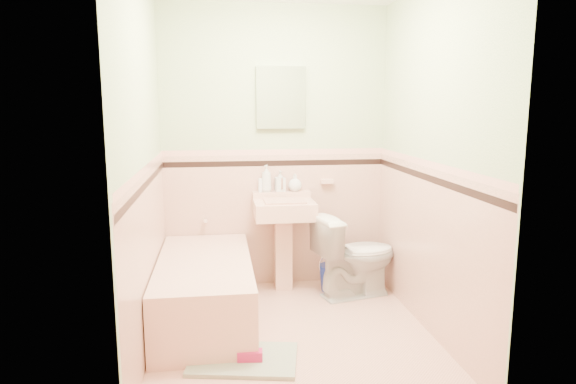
{
  "coord_description": "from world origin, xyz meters",
  "views": [
    {
      "loc": [
        -0.51,
        -3.43,
        1.64
      ],
      "look_at": [
        0.0,
        0.25,
        1.0
      ],
      "focal_mm": 31.77,
      "sensor_mm": 36.0,
      "label": 1
    }
  ],
  "objects": [
    {
      "name": "floor",
      "position": [
        0.0,
        0.0,
        0.0
      ],
      "size": [
        2.2,
        2.2,
        0.0
      ],
      "primitive_type": "plane",
      "color": "#E7AE97",
      "rests_on": "ground"
    },
    {
      "name": "wall_back",
      "position": [
        0.0,
        1.1,
        1.25
      ],
      "size": [
        2.5,
        0.0,
        2.5
      ],
      "primitive_type": "plane",
      "rotation": [
        1.57,
        0.0,
        0.0
      ],
      "color": "beige",
      "rests_on": "ground"
    },
    {
      "name": "wall_front",
      "position": [
        0.0,
        -1.1,
        1.25
      ],
      "size": [
        2.5,
        0.0,
        2.5
      ],
      "primitive_type": "plane",
      "rotation": [
        -1.57,
        0.0,
        0.0
      ],
      "color": "beige",
      "rests_on": "ground"
    },
    {
      "name": "wall_left",
      "position": [
        -1.0,
        0.0,
        1.25
      ],
      "size": [
        0.0,
        2.5,
        2.5
      ],
      "primitive_type": "plane",
      "rotation": [
        1.57,
        0.0,
        1.57
      ],
      "color": "beige",
      "rests_on": "ground"
    },
    {
      "name": "wall_right",
      "position": [
        1.0,
        0.0,
        1.25
      ],
      "size": [
        0.0,
        2.5,
        2.5
      ],
      "primitive_type": "plane",
      "rotation": [
        1.57,
        0.0,
        -1.57
      ],
      "color": "beige",
      "rests_on": "ground"
    },
    {
      "name": "wainscot_back",
      "position": [
        0.0,
        1.09,
        0.6
      ],
      "size": [
        2.0,
        0.0,
        2.0
      ],
      "primitive_type": "plane",
      "rotation": [
        1.57,
        0.0,
        0.0
      ],
      "color": "beige",
      "rests_on": "ground"
    },
    {
      "name": "wainscot_front",
      "position": [
        0.0,
        -1.09,
        0.6
      ],
      "size": [
        2.0,
        0.0,
        2.0
      ],
      "primitive_type": "plane",
      "rotation": [
        -1.57,
        0.0,
        0.0
      ],
      "color": "beige",
      "rests_on": "ground"
    },
    {
      "name": "wainscot_left",
      "position": [
        -0.99,
        0.0,
        0.6
      ],
      "size": [
        0.0,
        2.2,
        2.2
      ],
      "primitive_type": "plane",
      "rotation": [
        1.57,
        0.0,
        1.57
      ],
      "color": "beige",
      "rests_on": "ground"
    },
    {
      "name": "wainscot_right",
      "position": [
        0.99,
        0.0,
        0.6
      ],
      "size": [
        0.0,
        2.2,
        2.2
      ],
      "primitive_type": "plane",
      "rotation": [
        1.57,
        0.0,
        -1.57
      ],
      "color": "beige",
      "rests_on": "ground"
    },
    {
      "name": "accent_back",
      "position": [
        0.0,
        1.08,
        1.12
      ],
      "size": [
        2.0,
        0.0,
        2.0
      ],
      "primitive_type": "plane",
      "rotation": [
        1.57,
        0.0,
        0.0
      ],
      "color": "black",
      "rests_on": "ground"
    },
    {
      "name": "accent_front",
      "position": [
        0.0,
        -1.08,
        1.12
      ],
      "size": [
        2.0,
        0.0,
        2.0
      ],
      "primitive_type": "plane",
      "rotation": [
        -1.57,
        0.0,
        0.0
      ],
      "color": "black",
      "rests_on": "ground"
    },
    {
      "name": "accent_left",
      "position": [
        -0.98,
        0.0,
        1.12
      ],
      "size": [
        0.0,
        2.2,
        2.2
      ],
      "primitive_type": "plane",
      "rotation": [
        1.57,
        0.0,
        1.57
      ],
      "color": "black",
      "rests_on": "ground"
    },
    {
      "name": "accent_right",
      "position": [
        0.98,
        0.0,
        1.12
      ],
      "size": [
        0.0,
        2.2,
        2.2
      ],
      "primitive_type": "plane",
      "rotation": [
        1.57,
        0.0,
        -1.57
      ],
      "color": "black",
      "rests_on": "ground"
    },
    {
      "name": "cap_back",
      "position": [
        0.0,
        1.08,
        1.22
      ],
      "size": [
        2.0,
        0.0,
        2.0
      ],
      "primitive_type": "plane",
      "rotation": [
        1.57,
        0.0,
        0.0
      ],
      "color": "#E7A694",
      "rests_on": "ground"
    },
    {
      "name": "cap_front",
      "position": [
        0.0,
        -1.08,
        1.22
      ],
      "size": [
        2.0,
        0.0,
        2.0
      ],
      "primitive_type": "plane",
      "rotation": [
        -1.57,
        0.0,
        0.0
      ],
      "color": "#E7A694",
      "rests_on": "ground"
    },
    {
      "name": "cap_left",
      "position": [
        -0.98,
        0.0,
        1.22
      ],
      "size": [
        0.0,
        2.2,
        2.2
      ],
      "primitive_type": "plane",
      "rotation": [
        1.57,
        0.0,
        1.57
      ],
      "color": "#E7A694",
      "rests_on": "ground"
    },
    {
      "name": "cap_right",
      "position": [
        0.98,
        0.0,
        1.22
      ],
      "size": [
        0.0,
        2.2,
        2.2
      ],
      "primitive_type": "plane",
      "rotation": [
        1.57,
        0.0,
        -1.57
      ],
      "color": "#E7A694",
      "rests_on": "ground"
    },
    {
      "name": "bathtub",
      "position": [
        -0.63,
        0.33,
        0.23
      ],
      "size": [
        0.7,
        1.5,
        0.45
      ],
      "primitive_type": "cube",
      "color": "#E2AD98",
      "rests_on": "floor"
    },
    {
      "name": "tub_faucet",
      "position": [
        -0.63,
        1.05,
        0.63
      ],
      "size": [
        0.04,
        0.12,
        0.04
      ],
      "primitive_type": "cylinder",
      "rotation": [
        1.57,
        0.0,
        0.0
      ],
      "color": "silver",
      "rests_on": "wall_back"
    },
    {
      "name": "sink",
      "position": [
        0.05,
        0.86,
        0.41
      ],
      "size": [
        0.52,
        0.48,
        0.82
      ],
      "primitive_type": null,
      "color": "#E2AD98",
      "rests_on": "floor"
    },
    {
      "name": "sink_faucet",
      "position": [
        0.05,
        1.0,
        0.95
      ],
      "size": [
        0.02,
        0.02,
        0.1
      ],
      "primitive_type": "cylinder",
      "color": "silver",
      "rests_on": "sink"
    },
    {
      "name": "medicine_cabinet",
      "position": [
        0.05,
        1.07,
        1.7
      ],
      "size": [
        0.43,
        0.04,
        0.54
      ],
      "primitive_type": "cube",
      "color": "white",
      "rests_on": "wall_back"
    },
    {
      "name": "soap_dish",
      "position": [
        0.47,
        1.06,
        0.95
      ],
      "size": [
        0.11,
        0.07,
        0.04
      ],
      "primitive_type": "cube",
      "color": "#E2AD98",
      "rests_on": "wall_back"
    },
    {
      "name": "soap_bottle_left",
      "position": [
        -0.09,
        1.04,
        0.99
      ],
      "size": [
        0.12,
        0.12,
        0.24
      ],
      "primitive_type": "imported",
      "rotation": [
        0.0,
        0.0,
        -0.4
      ],
      "color": "#B2B2B2",
      "rests_on": "sink"
    },
    {
      "name": "soap_bottle_mid",
      "position": [
        0.04,
        1.04,
        0.96
      ],
      "size": [
        0.09,
        0.1,
        0.19
      ],
      "primitive_type": "imported",
      "rotation": [
        0.0,
        0.0,
        0.14
      ],
      "color": "#B2B2B2",
      "rests_on": "sink"
    },
    {
      "name": "soap_bottle_right",
      "position": [
        0.17,
        1.04,
        0.95
      ],
      "size": [
        0.15,
        0.15,
        0.15
      ],
      "primitive_type": "imported",
      "rotation": [
        0.0,
        0.0,
        -0.27
      ],
      "color": "#B2B2B2",
      "rests_on": "sink"
    },
    {
      "name": "tube",
      "position": [
        -0.14,
        1.04,
        0.93
      ],
      "size": [
        0.04,
        0.04,
        0.12
      ],
      "primitive_type": "cylinder",
      "rotation": [
        0.0,
        0.0,
        -0.22
      ],
      "color": "white",
      "rests_on": "sink"
    },
    {
      "name": "toilet",
      "position": [
        0.65,
        0.68,
        0.36
      ],
      "size": [
        0.78,
        0.56,
        0.72
      ],
      "primitive_type": "imported",
      "rotation": [
        0.0,
        0.0,
        1.81
      ],
      "color": "white",
      "rests_on": "floor"
    },
    {
      "name": "bucket",
      "position": [
        0.48,
        0.82,
        0.12
      ],
      "size": [
        0.24,
        0.24,
        0.23
      ],
      "primitive_type": null,
      "rotation": [
        0.0,
        0.0,
        -0.03
      ],
      "color": "#142B9F",
      "rests_on": "floor"
    },
    {
      "name": "bath_mat",
      "position": [
        -0.37,
        -0.36,
        0.01
      ],
      "size": [
        0.75,
        0.57,
        0.03
      ],
      "primitive_type": "cube",
      "rotation": [
        0.0,
        0.0,
        -0.19
      ],
      "color": "gray",
      "rests_on": "floor"
    },
    {
      "name": "shoe",
      "position": [
        -0.34,
        -0.4,
        0.06
      ],
      "size": [
        0.17,
        0.09,
        0.06
      ],
      "primitive_type": "cube",
      "rotation": [
        0.0,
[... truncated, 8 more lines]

